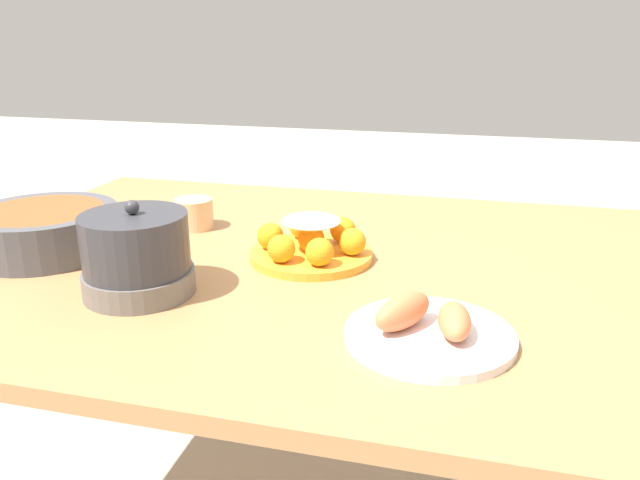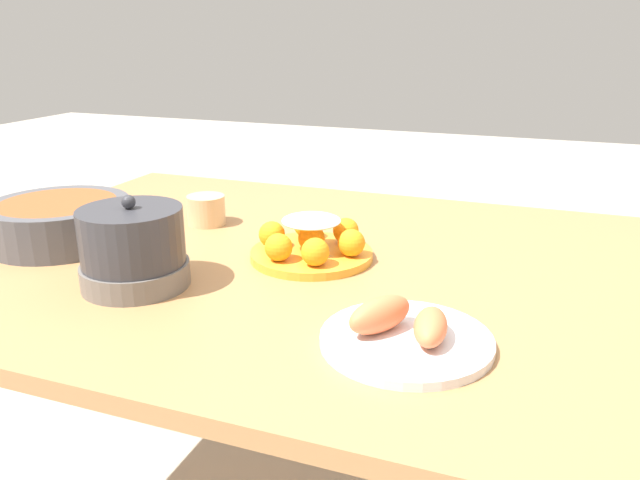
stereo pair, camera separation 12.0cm
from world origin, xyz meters
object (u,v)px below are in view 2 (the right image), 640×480
object	(u,v)px
dining_table	(328,295)
sauce_bowl	(88,204)
warming_pot	(133,248)
serving_bowl	(59,221)
seafood_platter	(405,333)
cup_near	(206,210)
cake_plate	(312,243)

from	to	relation	value
dining_table	sauce_bowl	world-z (taller)	sauce_bowl
dining_table	warming_pot	distance (m)	0.39
serving_bowl	warming_pot	size ratio (longest dim) A/B	1.54
warming_pot	seafood_platter	bearing A→B (deg)	174.51
sauce_bowl	warming_pot	world-z (taller)	warming_pot
cup_near	warming_pot	size ratio (longest dim) A/B	0.46
dining_table	sauce_bowl	size ratio (longest dim) A/B	14.13
dining_table	warming_pot	size ratio (longest dim) A/B	8.31
sauce_bowl	seafood_platter	world-z (taller)	seafood_platter
serving_bowl	warming_pot	xyz separation A→B (m)	(-0.29, 0.14, 0.02)
dining_table	warming_pot	bearing A→B (deg)	40.30
sauce_bowl	cup_near	distance (m)	0.34
cup_near	cake_plate	bearing A→B (deg)	157.77
cup_near	warming_pot	bearing A→B (deg)	100.77
dining_table	seafood_platter	world-z (taller)	seafood_platter
seafood_platter	cake_plate	bearing A→B (deg)	-48.17
dining_table	cake_plate	bearing A→B (deg)	0.43
serving_bowl	dining_table	bearing A→B (deg)	-170.62
dining_table	seafood_platter	distance (m)	0.36
serving_bowl	sauce_bowl	distance (m)	0.25
seafood_platter	warming_pot	xyz separation A→B (m)	(0.49, -0.05, 0.05)
sauce_bowl	cup_near	size ratio (longest dim) A/B	1.27
cup_near	warming_pot	distance (m)	0.37
cake_plate	sauce_bowl	world-z (taller)	cake_plate
cake_plate	cup_near	bearing A→B (deg)	-22.23
cake_plate	sauce_bowl	bearing A→B (deg)	-11.10
serving_bowl	cup_near	size ratio (longest dim) A/B	3.34
cake_plate	seafood_platter	world-z (taller)	cake_plate
serving_bowl	sauce_bowl	size ratio (longest dim) A/B	2.62
seafood_platter	warming_pot	bearing A→B (deg)	-5.49
cake_plate	warming_pot	size ratio (longest dim) A/B	1.28
serving_bowl	seafood_platter	world-z (taller)	serving_bowl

